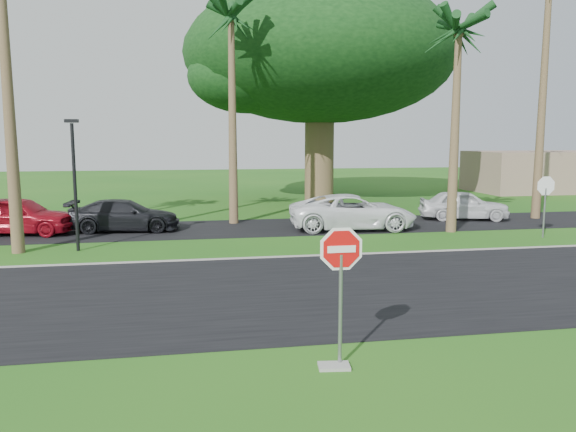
% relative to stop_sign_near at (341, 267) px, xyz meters
% --- Properties ---
extents(ground, '(120.00, 120.00, 0.00)m').
position_rel_stop_sign_near_xyz_m(ground, '(-0.50, 3.00, -1.77)').
color(ground, '#1C5615').
rests_on(ground, ground).
extents(road, '(120.00, 8.00, 0.02)m').
position_rel_stop_sign_near_xyz_m(road, '(-0.50, 5.00, -1.76)').
color(road, black).
rests_on(road, ground).
extents(parking_strip, '(120.00, 5.00, 0.02)m').
position_rel_stop_sign_near_xyz_m(parking_strip, '(-0.50, 15.50, -1.76)').
color(parking_strip, black).
rests_on(parking_strip, ground).
extents(curb, '(120.00, 0.12, 0.06)m').
position_rel_stop_sign_near_xyz_m(curb, '(-0.50, 9.05, -1.74)').
color(curb, gray).
rests_on(curb, ground).
extents(stop_sign_near, '(1.05, 0.07, 2.62)m').
position_rel_stop_sign_near_xyz_m(stop_sign_near, '(0.00, 0.00, 0.00)').
color(stop_sign_near, gray).
rests_on(stop_sign_near, ground).
extents(stop_sign_far, '(1.05, 0.07, 2.62)m').
position_rel_stop_sign_near_xyz_m(stop_sign_far, '(11.50, 11.00, 0.00)').
color(stop_sign_far, gray).
rests_on(stop_sign_far, ground).
extents(palm_center, '(5.00, 5.00, 10.50)m').
position_rel_stop_sign_near_xyz_m(palm_center, '(-0.50, 17.00, 7.39)').
color(palm_center, brown).
rests_on(palm_center, ground).
extents(palm_right_near, '(5.00, 5.00, 9.50)m').
position_rel_stop_sign_near_xyz_m(palm_right_near, '(8.50, 13.00, 6.42)').
color(palm_right_near, brown).
rests_on(palm_right_near, ground).
extents(canopy_tree, '(16.50, 16.50, 13.12)m').
position_rel_stop_sign_near_xyz_m(canopy_tree, '(5.50, 25.00, 7.17)').
color(canopy_tree, brown).
rests_on(canopy_tree, ground).
extents(streetlight_right, '(0.45, 0.25, 4.64)m').
position_rel_stop_sign_near_xyz_m(streetlight_right, '(-6.50, 11.50, 0.88)').
color(streetlight_right, black).
rests_on(streetlight_right, ground).
extents(building_far, '(10.00, 6.00, 3.00)m').
position_rel_stop_sign_near_xyz_m(building_far, '(23.50, 29.00, -0.27)').
color(building_far, gray).
rests_on(building_far, ground).
extents(car_red, '(4.91, 2.67, 1.59)m').
position_rel_stop_sign_near_xyz_m(car_red, '(-9.56, 15.47, -0.98)').
color(car_red, maroon).
rests_on(car_red, ground).
extents(car_dark, '(4.76, 2.19, 1.35)m').
position_rel_stop_sign_near_xyz_m(car_dark, '(-5.31, 15.56, -1.10)').
color(car_dark, black).
rests_on(car_dark, ground).
extents(car_minivan, '(5.69, 2.94, 1.53)m').
position_rel_stop_sign_near_xyz_m(car_minivan, '(4.49, 14.29, -1.01)').
color(car_minivan, white).
rests_on(car_minivan, ground).
extents(car_pickup, '(4.54, 2.72, 1.45)m').
position_rel_stop_sign_near_xyz_m(car_pickup, '(10.71, 16.18, -1.05)').
color(car_pickup, silver).
rests_on(car_pickup, ground).
extents(utility_slab, '(0.59, 0.41, 0.06)m').
position_rel_stop_sign_near_xyz_m(utility_slab, '(-0.13, -0.10, -1.74)').
color(utility_slab, gray).
rests_on(utility_slab, ground).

